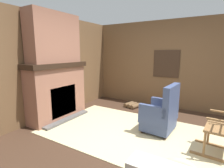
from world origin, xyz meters
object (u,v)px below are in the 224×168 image
armchair (161,115)px  firewood_stack (132,105)px  decorative_plate_on_mantel (55,58)px  oil_lamp_vase (43,59)px  storage_case (71,59)px

armchair → firewood_stack: size_ratio=2.23×
firewood_stack → decorative_plate_on_mantel: size_ratio=2.02×
oil_lamp_vase → decorative_plate_on_mantel: size_ratio=1.19×
firewood_stack → decorative_plate_on_mantel: (-1.25, -1.69, 1.41)m
storage_case → oil_lamp_vase: bearing=-90.0°
armchair → storage_case: storage_case is taller
firewood_stack → storage_case: bearing=-136.3°
armchair → storage_case: size_ratio=4.36×
firewood_stack → oil_lamp_vase: 2.75m
storage_case → decorative_plate_on_mantel: size_ratio=1.03×
armchair → oil_lamp_vase: (-2.41, -0.86, 1.09)m
oil_lamp_vase → decorative_plate_on_mantel: (-0.02, 0.34, 0.01)m
armchair → decorative_plate_on_mantel: size_ratio=4.50×
firewood_stack → storage_case: size_ratio=1.96×
oil_lamp_vase → decorative_plate_on_mantel: 0.34m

